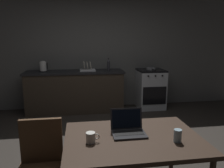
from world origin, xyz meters
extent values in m
plane|color=#2D2823|center=(0.00, 0.00, 0.00)|extent=(12.00, 12.00, 0.00)
cube|color=#5F5E5B|center=(0.30, 2.46, 1.30)|extent=(6.40, 0.10, 2.60)
cube|color=#382D23|center=(-0.50, 2.11, 0.44)|extent=(2.10, 0.60, 0.88)
cube|color=black|center=(-0.50, 2.11, 0.90)|extent=(2.16, 0.64, 0.04)
cube|color=#B7BABF|center=(1.25, 2.11, 0.44)|extent=(0.60, 0.60, 0.88)
cube|color=black|center=(1.25, 2.11, 0.90)|extent=(0.60, 0.60, 0.04)
cube|color=black|center=(1.25, 1.81, 0.37)|extent=(0.54, 0.01, 0.40)
cylinder|color=black|center=(1.09, 1.80, 0.82)|extent=(0.04, 0.02, 0.04)
cylinder|color=black|center=(1.25, 1.80, 0.82)|extent=(0.04, 0.02, 0.04)
cylinder|color=black|center=(1.41, 1.80, 0.82)|extent=(0.04, 0.02, 0.04)
cube|color=#332319|center=(0.09, -0.89, 0.69)|extent=(1.27, 0.90, 0.04)
cylinder|color=#332319|center=(-0.49, -0.50, 0.34)|extent=(0.05, 0.05, 0.67)
cylinder|color=#332319|center=(0.67, -0.50, 0.34)|extent=(0.05, 0.05, 0.67)
cube|color=#4C331E|center=(-0.76, -0.81, 0.70)|extent=(0.38, 0.04, 0.42)
cube|color=#232326|center=(0.06, -0.86, 0.72)|extent=(0.32, 0.22, 0.02)
cube|color=black|center=(0.06, -0.84, 0.73)|extent=(0.28, 0.12, 0.00)
cube|color=#232326|center=(0.06, -0.73, 0.83)|extent=(0.32, 0.05, 0.21)
cube|color=black|center=(0.06, -0.73, 0.83)|extent=(0.29, 0.04, 0.18)
cylinder|color=black|center=(-1.17, 2.11, 0.93)|extent=(0.15, 0.15, 0.02)
cylinder|color=silver|center=(-1.17, 2.11, 1.04)|extent=(0.14, 0.14, 0.20)
cylinder|color=silver|center=(-1.17, 2.11, 1.14)|extent=(0.09, 0.09, 0.02)
cube|color=black|center=(-1.08, 2.11, 1.05)|extent=(0.02, 0.02, 0.14)
cylinder|color=#2D2D33|center=(0.25, 2.06, 1.02)|extent=(0.07, 0.07, 0.20)
cone|color=#2D2D33|center=(0.25, 2.06, 1.15)|extent=(0.07, 0.07, 0.06)
cylinder|color=black|center=(0.25, 2.06, 1.19)|extent=(0.03, 0.03, 0.02)
cylinder|color=gray|center=(1.25, 2.09, 0.92)|extent=(0.21, 0.21, 0.01)
torus|color=gray|center=(1.25, 2.09, 0.96)|extent=(0.22, 0.22, 0.02)
cylinder|color=black|center=(1.25, 1.90, 0.94)|extent=(0.02, 0.18, 0.02)
cylinder|color=silver|center=(-0.31, -0.95, 0.76)|extent=(0.08, 0.08, 0.09)
torus|color=silver|center=(-0.26, -0.95, 0.76)|extent=(0.05, 0.01, 0.05)
cylinder|color=#99B7C6|center=(0.46, -1.05, 0.77)|extent=(0.07, 0.07, 0.12)
cube|color=silver|center=(-0.22, 2.11, 0.93)|extent=(0.34, 0.26, 0.03)
cylinder|color=beige|center=(-0.29, 2.11, 1.04)|extent=(0.04, 0.18, 0.18)
cylinder|color=beige|center=(-0.22, 2.11, 1.04)|extent=(0.04, 0.18, 0.18)
cylinder|color=beige|center=(-0.15, 2.11, 1.04)|extent=(0.04, 0.18, 0.18)
camera|label=1|loc=(-0.39, -2.78, 1.62)|focal=35.33mm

